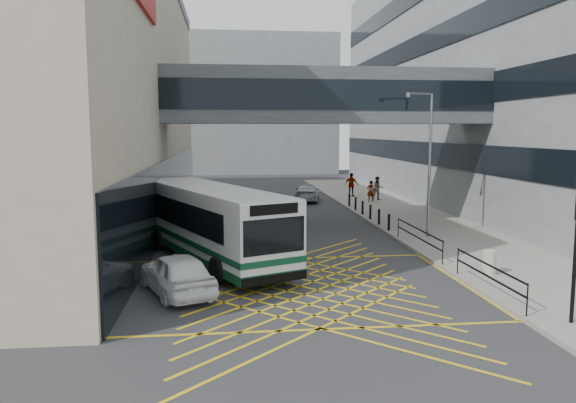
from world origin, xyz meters
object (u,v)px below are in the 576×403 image
object	(u,v)px
bus	(210,221)
car_dark	(278,207)
street_lamp	(427,156)
pedestrian_b	(378,188)
car_silver	(307,192)
pedestrian_c	(352,185)
litter_bin	(489,262)
car_white	(177,273)
pedestrian_a	(371,191)

from	to	relation	value
bus	car_dark	world-z (taller)	bus
street_lamp	pedestrian_b	distance (m)	15.92
car_silver	pedestrian_b	size ratio (longest dim) A/B	2.50
bus	pedestrian_c	bearing A→B (deg)	38.74
car_dark	litter_bin	size ratio (longest dim) A/B	5.28
car_white	pedestrian_c	world-z (taller)	pedestrian_c
car_silver	pedestrian_c	xyz separation A→B (m)	(3.96, 1.55, 0.41)
car_silver	pedestrian_a	xyz separation A→B (m)	(4.64, -2.11, 0.26)
car_white	pedestrian_b	size ratio (longest dim) A/B	2.53
litter_bin	pedestrian_b	bearing A→B (deg)	85.09
bus	car_white	distance (m)	5.21
car_silver	bus	bearing A→B (deg)	81.24
car_dark	pedestrian_b	world-z (taller)	pedestrian_b
car_white	pedestrian_a	bearing A→B (deg)	-141.44
pedestrian_a	pedestrian_c	size ratio (longest dim) A/B	0.84
car_white	litter_bin	distance (m)	11.70
bus	litter_bin	world-z (taller)	bus
car_white	litter_bin	world-z (taller)	car_white
bus	car_silver	size ratio (longest dim) A/B	2.50
bus	pedestrian_c	distance (m)	24.23
car_silver	litter_bin	size ratio (longest dim) A/B	5.03
car_white	street_lamp	size ratio (longest dim) A/B	0.64
pedestrian_a	street_lamp	bearing A→B (deg)	80.02
car_white	car_silver	distance (m)	26.28
bus	pedestrian_c	xyz separation A→B (m)	(11.13, 21.51, -0.59)
car_white	bus	bearing A→B (deg)	-123.48
street_lamp	pedestrian_c	size ratio (longest dim) A/B	3.76
car_white	pedestrian_a	distance (m)	26.21
pedestrian_b	bus	bearing A→B (deg)	-123.29
litter_bin	car_dark	bearing A→B (deg)	113.56
pedestrian_a	bus	bearing A→B (deg)	50.08
car_dark	pedestrian_b	xyz separation A→B (m)	(8.66, 7.80, 0.33)
street_lamp	pedestrian_a	size ratio (longest dim) A/B	4.46
litter_bin	pedestrian_b	xyz separation A→B (m)	(1.98, 23.10, 0.47)
pedestrian_a	pedestrian_c	distance (m)	3.73
car_dark	car_white	bearing A→B (deg)	74.44
pedestrian_a	pedestrian_c	xyz separation A→B (m)	(-0.68, 3.66, 0.15)
car_silver	street_lamp	bearing A→B (deg)	113.73
bus	pedestrian_a	world-z (taller)	bus
pedestrian_c	pedestrian_b	bearing A→B (deg)	149.31
car_silver	pedestrian_c	bearing A→B (deg)	-147.61
car_silver	pedestrian_a	distance (m)	5.10
car_silver	pedestrian_b	world-z (taller)	pedestrian_b
pedestrian_a	pedestrian_b	bearing A→B (deg)	-135.57
bus	pedestrian_c	size ratio (longest dim) A/B	5.93
car_dark	street_lamp	size ratio (longest dim) A/B	0.66
street_lamp	car_white	bearing A→B (deg)	-163.39
car_silver	litter_bin	bearing A→B (deg)	109.23
car_white	car_dark	size ratio (longest dim) A/B	0.97
pedestrian_a	pedestrian_c	bearing A→B (deg)	-85.96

